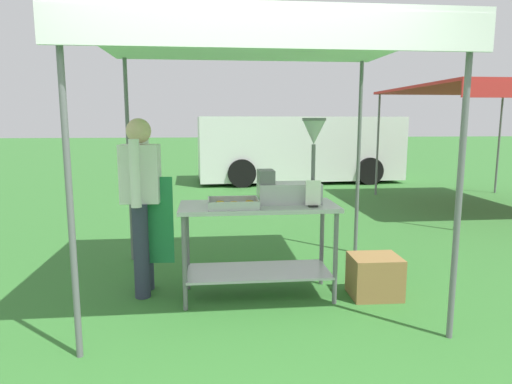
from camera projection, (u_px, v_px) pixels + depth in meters
ground_plane at (221, 202)px, 8.85m from camera, size 70.00×70.00×0.00m
stall_canopy at (257, 46)px, 3.84m from camera, size 2.85×2.37×2.31m
donut_cart at (258, 230)px, 4.00m from camera, size 1.39×0.58×0.85m
donut_tray at (234, 205)px, 3.84m from camera, size 0.43×0.32×0.07m
donut_fryer at (293, 177)px, 4.02m from camera, size 0.61×0.28×0.76m
menu_sign at (313, 196)px, 3.83m from camera, size 0.13×0.05×0.23m
vendor at (142, 197)px, 4.02m from camera, size 0.46×0.53×1.61m
supply_crate at (375, 276)px, 4.06m from camera, size 0.45×0.38×0.38m
van_white at (297, 148)px, 11.80m from camera, size 5.30×2.29×1.69m
neighbour_tent at (490, 90)px, 7.87m from camera, size 2.95×3.39×2.19m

